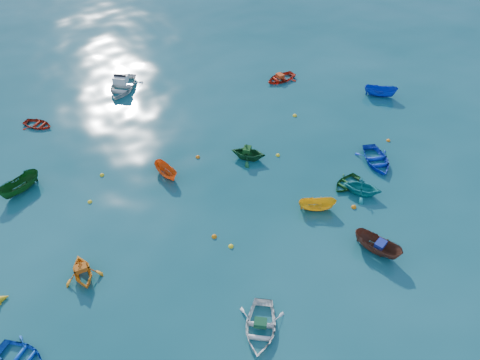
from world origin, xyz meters
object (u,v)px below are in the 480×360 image
dinghy_blue_se (376,162)px  motorboat_white (123,89)px  dinghy_white_near (260,330)px  dinghy_blue_sw (22,358)px

dinghy_blue_se → motorboat_white: bearing=144.6°
dinghy_white_near → motorboat_white: bearing=123.4°
dinghy_blue_se → motorboat_white: size_ratio=0.81×
dinghy_blue_se → motorboat_white: 23.94m
dinghy_blue_sw → dinghy_white_near: (11.17, -5.38, 0.00)m
dinghy_white_near → dinghy_blue_se: 16.96m
dinghy_white_near → dinghy_blue_se: size_ratio=0.97×
dinghy_white_near → motorboat_white: 27.64m
dinghy_blue_sw → dinghy_white_near: 12.39m
dinghy_blue_sw → motorboat_white: 26.48m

